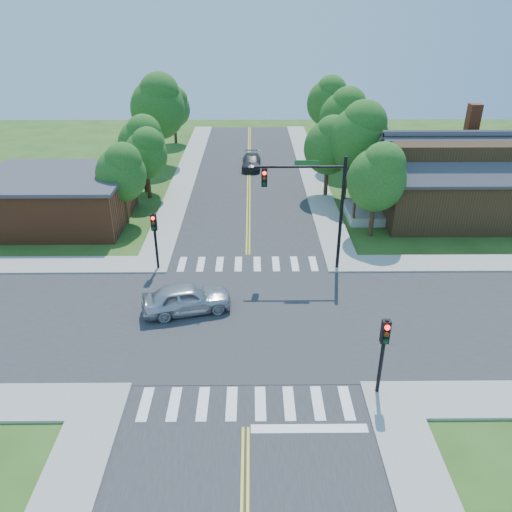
{
  "coord_description": "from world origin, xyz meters",
  "views": [
    {
      "loc": [
        0.28,
        -21.91,
        14.99
      ],
      "look_at": [
        0.5,
        3.09,
        2.2
      ],
      "focal_mm": 35.0,
      "sensor_mm": 36.0,
      "label": 1
    }
  ],
  "objects_px": {
    "signal_mast_ne": "(314,196)",
    "car_silver": "(187,299)",
    "signal_pole_nw": "(155,231)",
    "house_ne": "(448,175)",
    "car_dgrey": "(251,162)",
    "signal_pole_se": "(384,343)"
  },
  "relations": [
    {
      "from": "signal_mast_ne",
      "to": "signal_pole_se",
      "type": "bearing_deg",
      "value": -81.44
    },
    {
      "from": "signal_mast_ne",
      "to": "car_silver",
      "type": "height_order",
      "value": "signal_mast_ne"
    },
    {
      "from": "signal_pole_nw",
      "to": "car_dgrey",
      "type": "distance_m",
      "value": 22.1
    },
    {
      "from": "signal_mast_ne",
      "to": "car_dgrey",
      "type": "height_order",
      "value": "signal_mast_ne"
    },
    {
      "from": "car_silver",
      "to": "car_dgrey",
      "type": "xyz_separation_m",
      "value": [
        3.48,
        25.99,
        -0.15
      ]
    },
    {
      "from": "signal_mast_ne",
      "to": "car_silver",
      "type": "distance_m",
      "value": 9.51
    },
    {
      "from": "signal_mast_ne",
      "to": "house_ne",
      "type": "bearing_deg",
      "value": 37.68
    },
    {
      "from": "signal_pole_nw",
      "to": "house_ne",
      "type": "height_order",
      "value": "house_ne"
    },
    {
      "from": "signal_pole_nw",
      "to": "car_silver",
      "type": "relative_size",
      "value": 0.75
    },
    {
      "from": "signal_mast_ne",
      "to": "house_ne",
      "type": "relative_size",
      "value": 0.55
    },
    {
      "from": "signal_pole_se",
      "to": "car_silver",
      "type": "height_order",
      "value": "signal_pole_se"
    },
    {
      "from": "car_silver",
      "to": "signal_mast_ne",
      "type": "bearing_deg",
      "value": -70.43
    },
    {
      "from": "house_ne",
      "to": "car_silver",
      "type": "distance_m",
      "value": 22.87
    },
    {
      "from": "signal_mast_ne",
      "to": "signal_pole_se",
      "type": "distance_m",
      "value": 11.55
    },
    {
      "from": "house_ne",
      "to": "car_dgrey",
      "type": "height_order",
      "value": "house_ne"
    },
    {
      "from": "signal_pole_nw",
      "to": "house_ne",
      "type": "distance_m",
      "value": 22.45
    },
    {
      "from": "signal_mast_ne",
      "to": "signal_pole_se",
      "type": "xyz_separation_m",
      "value": [
        1.69,
        -11.21,
        -2.19
      ]
    },
    {
      "from": "signal_mast_ne",
      "to": "signal_pole_nw",
      "type": "relative_size",
      "value": 1.89
    },
    {
      "from": "signal_pole_se",
      "to": "house_ne",
      "type": "distance_m",
      "value": 22.03
    },
    {
      "from": "signal_pole_nw",
      "to": "house_ne",
      "type": "bearing_deg",
      "value": 22.69
    },
    {
      "from": "house_ne",
      "to": "signal_pole_se",
      "type": "bearing_deg",
      "value": -115.58
    },
    {
      "from": "signal_pole_se",
      "to": "house_ne",
      "type": "xyz_separation_m",
      "value": [
        9.51,
        19.86,
        0.67
      ]
    }
  ]
}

